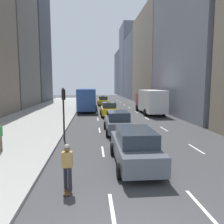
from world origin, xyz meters
The scene contains 11 objects.
sidewalk_left centered at (-7.00, 27.00, 0.07)m, with size 8.00×66.00×0.15m, color #9E9E99.
lane_markings centered at (2.60, 23.00, 0.01)m, with size 5.72×56.00×0.01m.
building_row_right centered at (12.00, 41.40, 12.23)m, with size 6.00×92.57×32.27m.
taxi_lead centered at (1.20, 36.80, 0.88)m, with size 2.02×4.40×1.87m.
taxi_second centered at (1.20, 22.15, 0.88)m, with size 2.02×4.40×1.87m.
sedan_black_near centered at (1.20, 12.81, 0.89)m, with size 2.02×4.86×1.75m.
sedan_silver_behind centered at (1.20, 5.70, 0.91)m, with size 2.02×4.98×1.78m.
city_bus centered at (-1.61, 29.80, 1.79)m, with size 2.80×11.61×3.25m.
box_truck centered at (6.80, 23.96, 1.71)m, with size 2.58×8.40×3.15m.
skateboarder centered at (-1.68, 3.36, 0.96)m, with size 0.36×0.80×1.75m.
traffic_light_pole centered at (-2.75, 10.98, 2.41)m, with size 0.24×0.42×3.60m.
Camera 1 is at (-0.76, -4.20, 3.80)m, focal length 35.00 mm.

